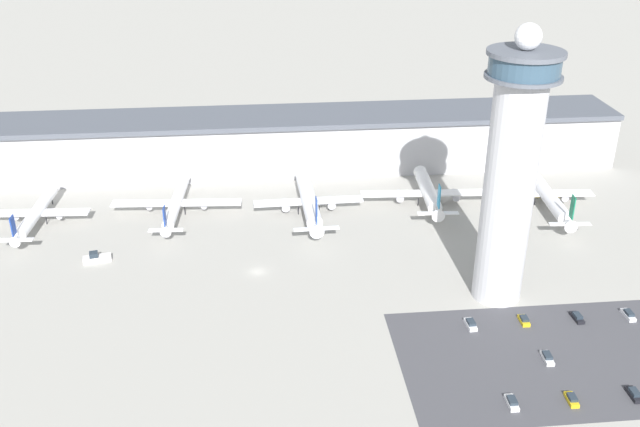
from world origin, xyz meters
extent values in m
plane|color=#9E9B93|center=(0.00, 0.00, 0.00)|extent=(1000.00, 1000.00, 0.00)
cube|color=#B2B2B7|center=(0.00, 70.00, 8.95)|extent=(250.38, 22.00, 17.91)
cube|color=#4C515B|center=(0.00, 70.00, 18.71)|extent=(250.38, 25.00, 1.60)
cylinder|color=#BCBCC1|center=(58.33, -16.92, 27.31)|extent=(11.69, 11.69, 54.62)
cylinder|color=#565B66|center=(58.33, -16.92, 55.02)|extent=(16.62, 16.62, 0.80)
cylinder|color=#334C60|center=(58.33, -16.92, 57.52)|extent=(15.29, 15.29, 4.21)
cylinder|color=#565B66|center=(58.33, -16.92, 60.12)|extent=(16.62, 16.62, 1.00)
sphere|color=white|center=(58.33, -16.92, 63.48)|extent=(5.72, 5.72, 5.72)
cube|color=#424247|center=(61.36, -42.51, 0.00)|extent=(64.00, 40.00, 0.01)
cylinder|color=white|center=(-63.88, 33.80, 4.08)|extent=(5.11, 29.84, 3.41)
cone|color=white|center=(-62.94, 50.16, 4.08)|extent=(3.58, 3.26, 3.41)
cone|color=white|center=(-64.85, 16.93, 4.08)|extent=(3.30, 4.27, 3.07)
cube|color=white|center=(-63.85, 34.39, 3.48)|extent=(30.24, 6.11, 0.44)
cylinder|color=#A8A8B2|center=(-70.09, 35.75, 2.45)|extent=(2.09, 3.86, 1.88)
cylinder|color=#A8A8B2|center=(-57.49, 35.03, 2.45)|extent=(2.09, 3.86, 1.88)
cube|color=navy|center=(-64.89, 16.11, 8.52)|extent=(0.46, 2.81, 5.46)
cube|color=white|center=(-64.92, 15.71, 4.42)|extent=(9.66, 2.54, 0.24)
cylinder|color=black|center=(-63.10, 47.43, 1.19)|extent=(0.28, 0.28, 2.37)
cylinder|color=black|center=(-61.51, 33.46, 1.19)|extent=(0.28, 0.28, 2.37)
cylinder|color=black|center=(-66.28, 33.73, 1.19)|extent=(0.28, 0.28, 2.37)
cylinder|color=white|center=(-23.65, 36.35, 4.21)|extent=(5.50, 31.74, 3.43)
cone|color=white|center=(-22.51, 53.65, 4.21)|extent=(3.62, 3.30, 3.43)
cone|color=white|center=(-24.83, 18.55, 4.21)|extent=(3.35, 4.30, 3.08)
cube|color=white|center=(-23.61, 36.98, 3.62)|extent=(39.39, 6.97, 0.44)
cylinder|color=#A8A8B2|center=(-31.75, 38.52, 2.58)|extent=(2.13, 3.88, 1.88)
cylinder|color=#A8A8B2|center=(-15.33, 37.44, 2.58)|extent=(2.13, 3.88, 1.88)
cube|color=navy|center=(-24.88, 17.72, 8.67)|extent=(0.48, 2.81, 5.48)
cube|color=white|center=(-24.91, 17.33, 4.56)|extent=(9.70, 2.63, 0.24)
cylinder|color=black|center=(-22.69, 50.92, 1.25)|extent=(0.28, 0.28, 2.50)
cylinder|color=black|center=(-21.27, 36.03, 1.25)|extent=(0.28, 0.28, 2.50)
cylinder|color=black|center=(-26.05, 36.34, 1.25)|extent=(0.28, 0.28, 2.50)
cylinder|color=silver|center=(16.19, 33.13, 4.64)|extent=(5.38, 31.85, 4.55)
cone|color=silver|center=(15.72, 51.05, 4.64)|extent=(4.66, 4.22, 4.55)
cone|color=silver|center=(16.67, 14.54, 4.64)|extent=(4.24, 5.57, 4.10)
cube|color=silver|center=(16.17, 33.77, 3.85)|extent=(33.33, 5.26, 0.44)
cylinder|color=#A8A8B2|center=(9.17, 34.58, 2.47)|extent=(2.63, 5.07, 2.50)
cylinder|color=#A8A8B2|center=(23.12, 34.95, 2.47)|extent=(2.63, 5.07, 2.50)
cube|color=navy|center=(16.70, 13.44, 10.56)|extent=(0.37, 2.81, 7.29)
cube|color=silver|center=(16.71, 13.04, 5.10)|extent=(12.80, 2.33, 0.24)
cylinder|color=black|center=(15.81, 47.80, 1.18)|extent=(0.28, 0.28, 2.37)
cylinder|color=black|center=(19.38, 33.05, 1.18)|extent=(0.28, 0.28, 2.37)
cylinder|color=black|center=(13.01, 32.88, 1.18)|extent=(0.28, 0.28, 2.37)
cylinder|color=white|center=(53.56, 35.44, 4.66)|extent=(5.76, 24.38, 4.28)
cone|color=white|center=(54.42, 49.42, 4.66)|extent=(4.51, 4.11, 4.28)
cone|color=white|center=(52.66, 20.82, 4.66)|extent=(4.16, 5.36, 3.85)
cube|color=white|center=(53.59, 35.92, 3.91)|extent=(41.88, 6.96, 0.44)
cylinder|color=#A8A8B2|center=(44.91, 37.46, 2.61)|extent=(2.64, 4.84, 2.35)
cylinder|color=#A8A8B2|center=(62.39, 36.38, 2.61)|extent=(2.64, 4.84, 2.35)
cube|color=#197FB2|center=(52.59, 19.80, 10.22)|extent=(0.47, 2.81, 6.85)
cube|color=white|center=(52.57, 19.40, 5.08)|extent=(12.08, 2.73, 0.24)
cylinder|color=black|center=(54.23, 46.30, 1.26)|extent=(0.28, 0.28, 2.52)
cylinder|color=black|center=(56.53, 34.94, 1.26)|extent=(0.28, 0.28, 2.52)
cylinder|color=black|center=(50.55, 35.31, 1.26)|extent=(0.28, 0.28, 2.52)
cylinder|color=white|center=(89.75, 32.08, 4.34)|extent=(6.88, 37.34, 4.18)
cone|color=white|center=(91.24, 52.48, 4.34)|extent=(4.45, 4.06, 4.18)
cone|color=white|center=(88.21, 11.06, 4.34)|extent=(4.12, 5.28, 3.76)
cube|color=white|center=(89.80, 32.82, 3.61)|extent=(30.62, 6.61, 0.44)
cylinder|color=#A8A8B2|center=(83.51, 34.29, 2.34)|extent=(2.63, 4.76, 2.30)
cylinder|color=#A8A8B2|center=(96.24, 33.35, 2.34)|extent=(2.63, 4.76, 2.30)
cube|color=#14704C|center=(88.13, 10.06, 9.78)|extent=(0.50, 2.81, 6.69)
cube|color=white|center=(88.11, 9.66, 4.76)|extent=(11.83, 2.85, 0.24)
cylinder|color=black|center=(91.01, 49.40, 1.12)|extent=(0.28, 0.28, 2.25)
cylinder|color=black|center=(92.66, 31.81, 1.12)|extent=(0.28, 0.28, 2.25)
cylinder|color=black|center=(86.82, 32.24, 1.12)|extent=(0.28, 0.28, 2.25)
cube|color=black|center=(93.16, 38.23, 0.06)|extent=(6.60, 2.95, 0.12)
cube|color=gold|center=(93.16, 38.23, 0.74)|extent=(7.83, 3.17, 1.48)
cube|color=#232D38|center=(92.40, 38.31, 2.09)|extent=(2.49, 2.33, 1.21)
cube|color=black|center=(-42.64, 9.61, 0.06)|extent=(6.45, 3.48, 0.12)
cube|color=silver|center=(-42.64, 9.61, 0.78)|extent=(7.62, 3.79, 1.56)
cube|color=#232D38|center=(-43.35, 9.48, 2.20)|extent=(2.55, 2.55, 1.28)
cube|color=black|center=(74.00, -28.95, 0.06)|extent=(1.87, 3.95, 0.12)
cube|color=black|center=(74.00, -28.95, 0.40)|extent=(1.98, 4.69, 0.79)
cube|color=#232D38|center=(74.00, -29.07, 1.12)|extent=(1.67, 2.61, 0.65)
cube|color=black|center=(86.40, -29.13, 0.06)|extent=(1.66, 4.01, 0.12)
cube|color=silver|center=(86.40, -29.13, 0.43)|extent=(1.73, 4.77, 0.86)
cube|color=#232D38|center=(86.40, -29.25, 1.21)|extent=(1.52, 2.63, 0.70)
cube|color=black|center=(61.18, -28.94, 0.06)|extent=(1.77, 3.52, 0.12)
cube|color=gold|center=(61.18, -28.94, 0.41)|extent=(1.85, 4.18, 0.83)
cube|color=#232D38|center=(61.18, -29.04, 1.17)|extent=(1.61, 2.31, 0.68)
cube|color=black|center=(61.25, -42.97, 0.06)|extent=(1.89, 4.07, 0.12)
cube|color=silver|center=(61.25, -42.97, 0.40)|extent=(2.00, 4.84, 0.79)
cube|color=#232D38|center=(61.26, -42.85, 1.11)|extent=(1.69, 2.69, 0.65)
cube|color=black|center=(48.88, -55.97, 0.06)|extent=(1.80, 3.85, 0.12)
cube|color=silver|center=(48.88, -55.97, 0.42)|extent=(1.88, 4.58, 0.84)
cube|color=#232D38|center=(48.88, -56.09, 1.19)|extent=(1.63, 2.53, 0.69)
cube|color=black|center=(48.39, -29.28, 0.06)|extent=(1.97, 3.99, 0.12)
cube|color=silver|center=(48.39, -29.28, 0.43)|extent=(2.07, 4.74, 0.87)
cube|color=#232D38|center=(48.40, -29.40, 1.22)|extent=(1.75, 2.64, 0.71)
cube|color=black|center=(73.98, -55.98, 0.06)|extent=(1.65, 3.89, 0.12)
cube|color=black|center=(73.98, -55.98, 0.43)|extent=(1.72, 4.63, 0.85)
cube|color=#232D38|center=(73.98, -56.09, 1.20)|extent=(1.51, 2.55, 0.70)
cube|color=black|center=(61.01, -56.21, 0.06)|extent=(1.80, 3.64, 0.12)
cube|color=gold|center=(61.01, -56.21, 0.40)|extent=(1.90, 4.32, 0.80)
cube|color=#232D38|center=(61.00, -56.32, 1.13)|extent=(1.61, 2.40, 0.66)
camera|label=1|loc=(0.72, -161.07, 95.68)|focal=40.00mm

